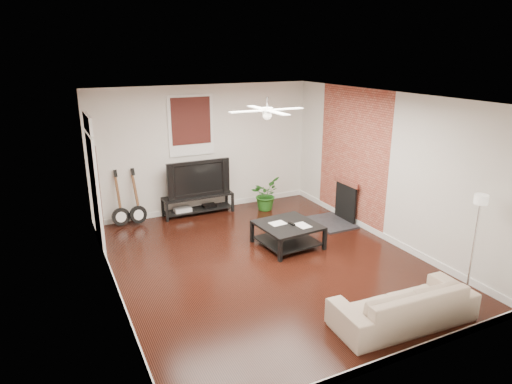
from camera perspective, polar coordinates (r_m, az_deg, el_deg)
room at (r=7.34m, az=1.36°, el=1.01°), size 5.01×6.01×2.81m
brick_accent at (r=9.47m, az=12.09°, el=4.42°), size 0.02×2.20×2.80m
fireplace at (r=9.55m, az=10.37°, el=-1.23°), size 0.80×1.10×0.92m
window_back at (r=9.80m, az=-8.24°, el=8.34°), size 1.00×0.06×1.30m
door_left at (r=8.49m, az=-19.74°, el=1.21°), size 0.08×1.00×2.50m
tv_stand at (r=10.05m, az=-7.35°, el=-1.58°), size 1.56×0.42×0.44m
tv at (r=9.89m, az=-7.53°, el=1.85°), size 1.40×0.18×0.81m
coffee_table at (r=8.39m, az=4.03°, el=-5.44°), size 1.11×1.11×0.43m
sofa at (r=6.44m, az=18.20°, el=-13.28°), size 1.99×0.87×0.57m
floor_lamp at (r=7.21m, az=25.89°, el=-6.27°), size 0.28×0.28×1.59m
potted_plant at (r=10.21m, az=1.15°, el=-0.26°), size 0.87×0.87×0.73m
guitar_left at (r=9.54m, az=-16.98°, el=-0.87°), size 0.40×0.31×1.19m
guitar_right at (r=9.57m, az=-14.89°, el=-0.64°), size 0.42×0.34×1.19m
ceiling_fan at (r=7.09m, az=1.43°, el=10.34°), size 1.24×1.24×0.32m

